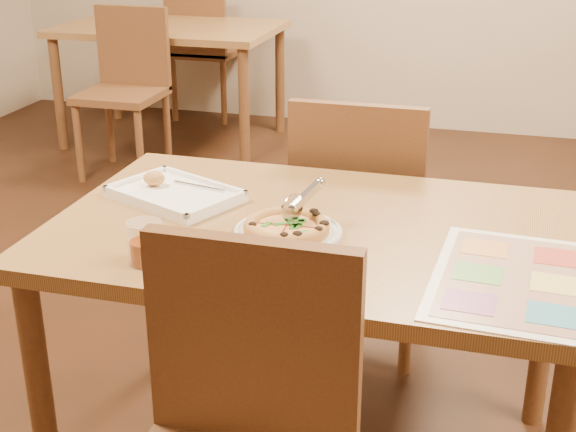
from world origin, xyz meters
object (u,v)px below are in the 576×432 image
(bg_table, at_px, (170,39))
(glass_tumbler, at_px, (145,245))
(plate, at_px, (288,233))
(pizza, at_px, (287,227))
(pizza_cutter, at_px, (302,199))
(chair_far, at_px, (360,199))
(dining_table, at_px, (316,257))
(menu, at_px, (516,279))
(bg_chair_far, at_px, (201,37))
(chair_near, at_px, (239,422))
(appetizer_tray, at_px, (173,194))
(bg_chair_near, at_px, (127,70))

(bg_table, bearing_deg, glass_tumbler, -67.48)
(plate, bearing_deg, bg_table, 118.29)
(pizza, distance_m, pizza_cutter, 0.08)
(bg_table, xyz_separation_m, plate, (1.55, -2.88, 0.09))
(bg_table, distance_m, glass_tumbler, 3.37)
(chair_far, relative_size, plate, 1.83)
(dining_table, distance_m, chair_far, 0.61)
(menu, bearing_deg, pizza_cutter, 163.82)
(dining_table, distance_m, pizza_cutter, 0.17)
(menu, bearing_deg, chair_far, 121.50)
(chair_far, relative_size, menu, 0.97)
(plate, distance_m, pizza_cutter, 0.09)
(dining_table, relative_size, bg_chair_far, 2.77)
(pizza, bearing_deg, plate, 78.15)
(chair_near, height_order, appetizer_tray, chair_near)
(bg_chair_far, distance_m, pizza_cutter, 3.69)
(dining_table, distance_m, pizza, 0.15)
(chair_far, relative_size, glass_tumbler, 4.80)
(bg_table, relative_size, plate, 5.05)
(chair_near, xyz_separation_m, bg_chair_far, (-1.60, 3.90, 0.00))
(menu, bearing_deg, bg_chair_near, 131.17)
(chair_near, xyz_separation_m, plate, (-0.05, 0.52, 0.16))
(glass_tumbler, xyz_separation_m, menu, (0.79, 0.13, -0.04))
(chair_near, distance_m, bg_chair_near, 3.22)
(dining_table, xyz_separation_m, chair_near, (0.00, -0.60, -0.07))
(bg_chair_near, bearing_deg, pizza_cutter, -54.81)
(bg_chair_far, relative_size, glass_tumbler, 4.80)
(plate, height_order, menu, plate)
(bg_chair_far, xyz_separation_m, pizza_cutter, (1.57, -3.33, 0.23))
(dining_table, height_order, chair_far, chair_far)
(bg_chair_far, bearing_deg, plate, 114.63)
(pizza_cutter, bearing_deg, glass_tumbler, 160.67)
(pizza, distance_m, menu, 0.54)
(bg_chair_far, bearing_deg, chair_near, 112.29)
(bg_chair_far, relative_size, plate, 1.83)
(bg_chair_near, xyz_separation_m, pizza, (1.55, -2.28, 0.18))
(chair_far, bearing_deg, glass_tumbler, 71.16)
(bg_table, distance_m, menu, 3.63)
(plate, relative_size, pizza_cutter, 1.97)
(chair_far, xyz_separation_m, bg_chair_near, (-1.60, 1.60, 0.00))
(glass_tumbler, bearing_deg, chair_far, 71.16)
(pizza, relative_size, glass_tumbler, 2.11)
(chair_near, relative_size, menu, 0.97)
(glass_tumbler, bearing_deg, plate, 41.57)
(plate, xyz_separation_m, menu, (0.53, -0.10, -0.00))
(pizza, bearing_deg, chair_near, -84.24)
(pizza, height_order, pizza_cutter, pizza_cutter)
(dining_table, xyz_separation_m, appetizer_tray, (-0.41, 0.08, 0.10))
(bg_chair_far, height_order, glass_tumbler, bg_chair_far)
(chair_far, xyz_separation_m, appetizer_tray, (-0.41, -0.52, 0.17))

